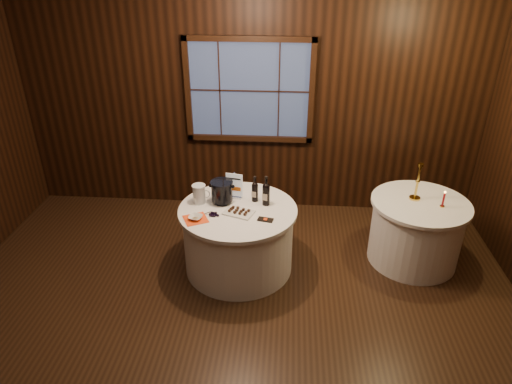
# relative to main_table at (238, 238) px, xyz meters

# --- Properties ---
(ground) EXTENTS (6.00, 6.00, 0.00)m
(ground) POSITION_rel_main_table_xyz_m (0.00, -1.00, -0.39)
(ground) COLOR black
(ground) RESTS_ON ground
(back_wall) EXTENTS (6.00, 0.10, 3.00)m
(back_wall) POSITION_rel_main_table_xyz_m (0.00, 1.48, 1.16)
(back_wall) COLOR black
(back_wall) RESTS_ON ground
(main_table) EXTENTS (1.28, 1.28, 0.77)m
(main_table) POSITION_rel_main_table_xyz_m (0.00, 0.00, 0.00)
(main_table) COLOR white
(main_table) RESTS_ON ground
(side_table) EXTENTS (1.08, 1.08, 0.77)m
(side_table) POSITION_rel_main_table_xyz_m (2.00, 0.30, 0.00)
(side_table) COLOR white
(side_table) RESTS_ON ground
(sign_stand) EXTENTS (0.19, 0.12, 0.31)m
(sign_stand) POSITION_rel_main_table_xyz_m (-0.06, 0.24, 0.49)
(sign_stand) COLOR silver
(sign_stand) RESTS_ON main_table
(port_bottle_left) EXTENTS (0.07, 0.08, 0.30)m
(port_bottle_left) POSITION_rel_main_table_xyz_m (0.17, 0.19, 0.51)
(port_bottle_left) COLOR black
(port_bottle_left) RESTS_ON main_table
(port_bottle_right) EXTENTS (0.08, 0.09, 0.34)m
(port_bottle_right) POSITION_rel_main_table_xyz_m (0.30, 0.11, 0.53)
(port_bottle_right) COLOR black
(port_bottle_right) RESTS_ON main_table
(ice_bucket) EXTENTS (0.25, 0.25, 0.25)m
(ice_bucket) POSITION_rel_main_table_xyz_m (-0.18, 0.12, 0.52)
(ice_bucket) COLOR black
(ice_bucket) RESTS_ON main_table
(chocolate_plate) EXTENTS (0.35, 0.29, 0.04)m
(chocolate_plate) POSITION_rel_main_table_xyz_m (0.02, -0.10, 0.40)
(chocolate_plate) COLOR silver
(chocolate_plate) RESTS_ON main_table
(chocolate_box) EXTENTS (0.17, 0.11, 0.01)m
(chocolate_box) POSITION_rel_main_table_xyz_m (0.31, -0.22, 0.39)
(chocolate_box) COLOR black
(chocolate_box) RESTS_ON main_table
(grape_bunch) EXTENTS (0.18, 0.08, 0.04)m
(grape_bunch) POSITION_rel_main_table_xyz_m (-0.23, -0.16, 0.40)
(grape_bunch) COLOR black
(grape_bunch) RESTS_ON main_table
(glass_pitcher) EXTENTS (0.20, 0.15, 0.21)m
(glass_pitcher) POSITION_rel_main_table_xyz_m (-0.43, 0.10, 0.49)
(glass_pitcher) COLOR silver
(glass_pitcher) RESTS_ON main_table
(orange_napkin) EXTENTS (0.31, 0.31, 0.00)m
(orange_napkin) POSITION_rel_main_table_xyz_m (-0.41, -0.25, 0.38)
(orange_napkin) COLOR #F24514
(orange_napkin) RESTS_ON main_table
(cracker_bowl) EXTENTS (0.17, 0.17, 0.03)m
(cracker_bowl) POSITION_rel_main_table_xyz_m (-0.41, -0.25, 0.40)
(cracker_bowl) COLOR silver
(cracker_bowl) RESTS_ON orange_napkin
(brass_candlestick) EXTENTS (0.12, 0.12, 0.43)m
(brass_candlestick) POSITION_rel_main_table_xyz_m (1.94, 0.36, 0.54)
(brass_candlestick) COLOR gold
(brass_candlestick) RESTS_ON side_table
(red_candle) EXTENTS (0.05, 0.05, 0.19)m
(red_candle) POSITION_rel_main_table_xyz_m (2.20, 0.21, 0.46)
(red_candle) COLOR gold
(red_candle) RESTS_ON side_table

